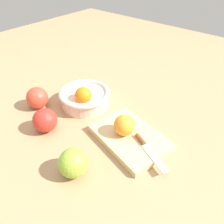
% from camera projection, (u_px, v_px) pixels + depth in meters
% --- Properties ---
extents(ground_plane, '(2.40, 2.40, 0.00)m').
position_uv_depth(ground_plane, '(94.00, 125.00, 0.78)').
color(ground_plane, tan).
extents(bowl, '(0.20, 0.20, 0.10)m').
position_uv_depth(bowl, '(85.00, 97.00, 0.85)').
color(bowl, beige).
rests_on(bowl, ground_plane).
extents(cutting_board, '(0.28, 0.22, 0.02)m').
position_uv_depth(cutting_board, '(130.00, 138.00, 0.71)').
color(cutting_board, '#DBB77F').
rests_on(cutting_board, ground_plane).
extents(orange_on_board, '(0.07, 0.07, 0.07)m').
position_uv_depth(orange_on_board, '(124.00, 125.00, 0.69)').
color(orange_on_board, orange).
rests_on(orange_on_board, cutting_board).
extents(knife, '(0.15, 0.08, 0.01)m').
position_uv_depth(knife, '(146.00, 147.00, 0.66)').
color(knife, silver).
rests_on(knife, cutting_board).
extents(apple_front_left, '(0.08, 0.08, 0.08)m').
position_uv_depth(apple_front_left, '(45.00, 120.00, 0.73)').
color(apple_front_left, red).
rests_on(apple_front_left, ground_plane).
extents(apple_front_right, '(0.08, 0.08, 0.08)m').
position_uv_depth(apple_front_right, '(73.00, 163.00, 0.59)').
color(apple_front_right, '#8EB738').
rests_on(apple_front_right, ground_plane).
extents(apple_front_left_2, '(0.08, 0.08, 0.08)m').
position_uv_depth(apple_front_left_2, '(37.00, 98.00, 0.84)').
color(apple_front_left_2, '#D6422D').
rests_on(apple_front_left_2, ground_plane).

